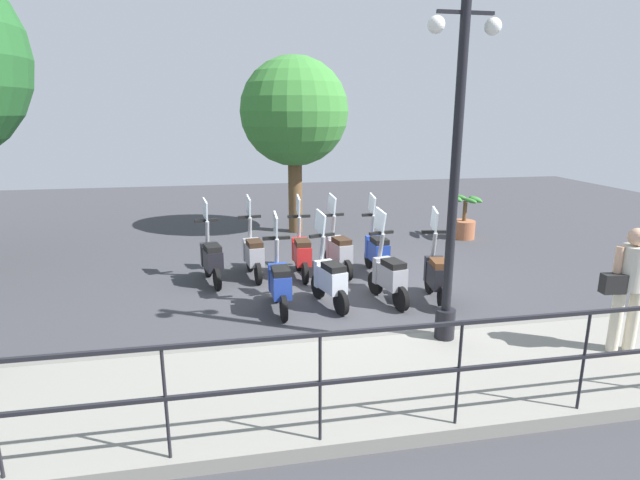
# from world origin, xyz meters

# --- Properties ---
(ground_plane) EXTENTS (28.00, 28.00, 0.00)m
(ground_plane) POSITION_xyz_m (0.00, 0.00, 0.00)
(ground_plane) COLOR #38383D
(promenade_walkway) EXTENTS (2.20, 20.00, 0.15)m
(promenade_walkway) POSITION_xyz_m (-3.15, 0.00, 0.07)
(promenade_walkway) COLOR gray
(promenade_walkway) RESTS_ON ground_plane
(fence_railing) EXTENTS (0.04, 16.03, 1.07)m
(fence_railing) POSITION_xyz_m (-4.20, -0.00, 0.90)
(fence_railing) COLOR black
(fence_railing) RESTS_ON promenade_walkway
(lamp_post_near) EXTENTS (0.26, 0.90, 4.40)m
(lamp_post_near) POSITION_xyz_m (-2.40, -0.70, 2.10)
(lamp_post_near) COLOR black
(lamp_post_near) RESTS_ON promenade_walkway
(pedestrian_with_bag) EXTENTS (0.35, 0.65, 1.59)m
(pedestrian_with_bag) POSITION_xyz_m (-3.16, -2.71, 1.08)
(pedestrian_with_bag) COLOR beige
(pedestrian_with_bag) RESTS_ON promenade_walkway
(tree_distant) EXTENTS (2.71, 2.71, 4.45)m
(tree_distant) POSITION_xyz_m (4.66, 0.31, 3.07)
(tree_distant) COLOR brown
(tree_distant) RESTS_ON ground_plane
(potted_palm) EXTENTS (1.06, 0.66, 1.05)m
(potted_palm) POSITION_xyz_m (3.15, -3.72, 0.45)
(potted_palm) COLOR #9E5B3D
(potted_palm) RESTS_ON ground_plane
(scooter_near_0) EXTENTS (1.23, 0.45, 1.54)m
(scooter_near_0) POSITION_xyz_m (-0.78, -1.28, 0.48)
(scooter_near_0) COLOR black
(scooter_near_0) RESTS_ON ground_plane
(scooter_near_1) EXTENTS (1.22, 0.50, 1.54)m
(scooter_near_1) POSITION_xyz_m (-0.67, -0.48, 0.48)
(scooter_near_1) COLOR black
(scooter_near_1) RESTS_ON ground_plane
(scooter_near_2) EXTENTS (1.21, 0.53, 1.54)m
(scooter_near_2) POSITION_xyz_m (-0.65, 0.51, 0.48)
(scooter_near_2) COLOR black
(scooter_near_2) RESTS_ON ground_plane
(scooter_near_3) EXTENTS (1.23, 0.44, 1.54)m
(scooter_near_3) POSITION_xyz_m (-0.70, 1.32, 0.48)
(scooter_near_3) COLOR black
(scooter_near_3) RESTS_ON ground_plane
(scooter_far_0) EXTENTS (1.23, 0.44, 1.54)m
(scooter_far_0) POSITION_xyz_m (0.81, -0.73, 0.48)
(scooter_far_0) COLOR black
(scooter_far_0) RESTS_ON ground_plane
(scooter_far_1) EXTENTS (1.22, 0.48, 1.54)m
(scooter_far_1) POSITION_xyz_m (0.93, -0.00, 0.48)
(scooter_far_1) COLOR black
(scooter_far_1) RESTS_ON ground_plane
(scooter_far_2) EXTENTS (1.23, 0.44, 1.54)m
(scooter_far_2) POSITION_xyz_m (0.92, 0.72, 0.48)
(scooter_far_2) COLOR black
(scooter_far_2) RESTS_ON ground_plane
(scooter_far_3) EXTENTS (1.23, 0.45, 1.54)m
(scooter_far_3) POSITION_xyz_m (1.05, 1.63, 0.48)
(scooter_far_3) COLOR black
(scooter_far_3) RESTS_ON ground_plane
(scooter_far_4) EXTENTS (1.22, 0.50, 1.54)m
(scooter_far_4) POSITION_xyz_m (0.87, 2.40, 0.48)
(scooter_far_4) COLOR black
(scooter_far_4) RESTS_ON ground_plane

